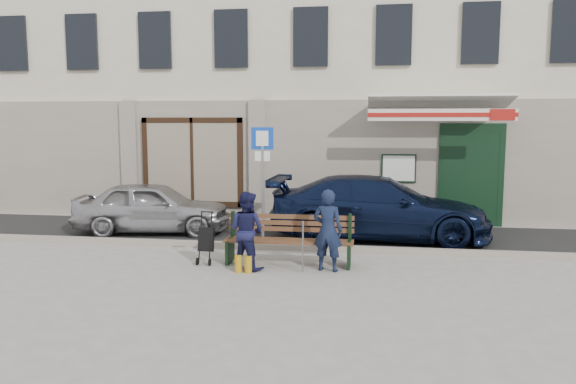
% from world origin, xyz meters
% --- Properties ---
extents(ground, '(80.00, 80.00, 0.00)m').
position_xyz_m(ground, '(0.00, 0.00, 0.00)').
color(ground, '#9E9991').
rests_on(ground, ground).
extents(asphalt_lane, '(60.00, 3.20, 0.01)m').
position_xyz_m(asphalt_lane, '(0.00, 3.10, 0.01)').
color(asphalt_lane, '#282828').
rests_on(asphalt_lane, ground).
extents(curb, '(60.00, 0.18, 0.12)m').
position_xyz_m(curb, '(0.00, 1.50, 0.06)').
color(curb, '#9E9384').
rests_on(curb, ground).
extents(building, '(20.00, 8.27, 10.00)m').
position_xyz_m(building, '(0.01, 8.45, 4.97)').
color(building, beige).
rests_on(building, ground).
extents(car_silver, '(3.81, 1.95, 1.24)m').
position_xyz_m(car_silver, '(-3.54, 2.81, 0.62)').
color(car_silver, '#ADADB1').
rests_on(car_silver, ground).
extents(car_navy, '(4.95, 2.09, 1.43)m').
position_xyz_m(car_navy, '(1.79, 2.92, 0.71)').
color(car_navy, black).
rests_on(car_navy, ground).
extents(parking_sign, '(0.47, 0.12, 2.53)m').
position_xyz_m(parking_sign, '(-0.67, 1.88, 1.68)').
color(parking_sign, gray).
rests_on(parking_sign, ground).
extents(bench, '(2.40, 1.17, 0.98)m').
position_xyz_m(bench, '(0.08, 0.33, 0.46)').
color(bench, brown).
rests_on(bench, ground).
extents(man, '(0.59, 0.44, 1.47)m').
position_xyz_m(man, '(0.87, 0.00, 0.73)').
color(man, '#131C36').
rests_on(man, ground).
extents(woman, '(0.84, 0.76, 1.41)m').
position_xyz_m(woman, '(-0.58, -0.09, 0.71)').
color(woman, '#16173D').
rests_on(woman, ground).
extents(stroller, '(0.29, 0.41, 0.97)m').
position_xyz_m(stroller, '(-1.43, 0.20, 0.43)').
color(stroller, black).
rests_on(stroller, ground).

